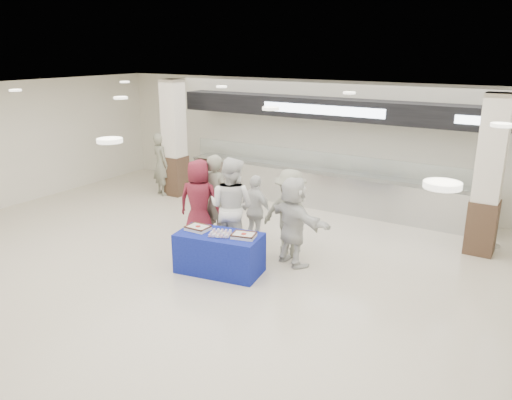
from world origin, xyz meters
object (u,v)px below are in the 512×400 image
Objects in this scene: display_table at (219,253)px; soldier_a at (216,197)px; cupcake_tray at (220,234)px; chef_short at (256,211)px; soldier_b at (290,213)px; civilian_maroon at (199,202)px; civilian_white at (293,221)px; sheet_cake_right at (244,235)px; soldier_bg at (161,164)px; chef_tall at (231,207)px; sheet_cake_left at (198,228)px.

soldier_a is at bearing 118.00° from display_table.
display_table is at bearing 142.91° from cupcake_tray.
soldier_b reaches higher than chef_short.
civilian_white is at bearing 162.88° from civilian_maroon.
chef_short is (-0.62, 1.40, -0.04)m from sheet_cake_right.
soldier_b is (0.67, 1.42, 0.10)m from cupcake_tray.
soldier_bg is (-3.35, 1.97, -0.06)m from soldier_a.
chef_short is 0.86× the size of soldier_b.
civilian_white is (1.12, -0.46, 0.11)m from chef_short.
soldier_a is 1.77m from soldier_b.
sheet_cake_right is 1.06× the size of cupcake_tray.
chef_tall reaches higher than chef_short.
display_table is at bearing -169.30° from sheet_cake_right.
sheet_cake_left reaches higher than cupcake_tray.
display_table is 3.69× the size of sheet_cake_left.
display_table is at bearing 108.89° from chef_short.
sheet_cake_left is 0.23× the size of civilian_maroon.
sheet_cake_right is at bearing 147.60° from soldier_a.
civilian_white is (1.26, 0.22, -0.13)m from chef_tall.
display_table is 0.64m from sheet_cake_right.
chef_tall is 1.29m from civilian_white.
chef_tall is at bearing 24.27° from soldier_b.
chef_short is 0.87× the size of civilian_white.
sheet_cake_left is at bearing 174.41° from display_table.
display_table is at bearing 56.64° from soldier_b.
civilian_maroon reaches higher than civilian_white.
sheet_cake_left is 0.51m from cupcake_tray.
soldier_b reaches higher than display_table.
chef_tall is at bearing 33.53° from civilian_white.
sheet_cake_right is 1.07m from civilian_white.
chef_tall reaches higher than sheet_cake_left.
soldier_b reaches higher than sheet_cake_right.
cupcake_tray is 0.26× the size of soldier_b.
sheet_cake_left is 0.21× the size of chef_tall.
chef_tall is at bearing 77.82° from sheet_cake_left.
chef_tall reaches higher than display_table.
display_table is 0.89× the size of civilian_white.
soldier_b is at bearing -178.39° from soldier_bg.
soldier_bg is at bearing -54.55° from civilian_maroon.
civilian_maroon is at bearing 5.78° from soldier_b.
civilian_maroon is at bearing 38.69° from chef_short.
soldier_a is (-1.10, 1.39, 0.15)m from cupcake_tray.
sheet_cake_right reaches higher than cupcake_tray.
display_table is 1.06m from chef_tall.
chef_short is (0.91, 0.14, -0.18)m from soldier_a.
sheet_cake_right is 0.28× the size of civilian_white.
cupcake_tray is 0.26× the size of civilian_white.
display_table is 1.51m from civilian_white.
chef_tall is at bearing 136.52° from sheet_cake_right.
sheet_cake_right is 0.32× the size of chef_short.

